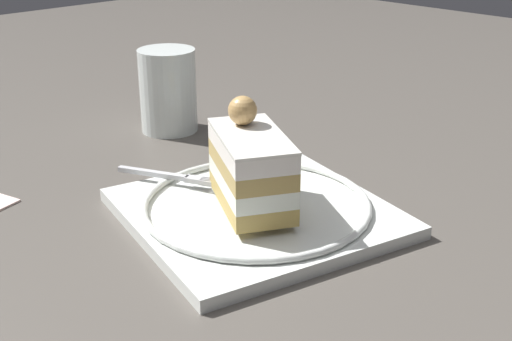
% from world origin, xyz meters
% --- Properties ---
extents(ground_plane, '(2.40, 2.40, 0.00)m').
position_xyz_m(ground_plane, '(0.00, 0.00, 0.00)').
color(ground_plane, '#514C45').
extents(dessert_plate, '(0.27, 0.27, 0.02)m').
position_xyz_m(dessert_plate, '(-0.03, 0.02, 0.01)').
color(dessert_plate, white).
rests_on(dessert_plate, ground_plane).
extents(cake_slice, '(0.10, 0.12, 0.09)m').
position_xyz_m(cake_slice, '(-0.02, 0.02, 0.05)').
color(cake_slice, tan).
rests_on(cake_slice, dessert_plate).
extents(fork, '(0.06, 0.11, 0.00)m').
position_xyz_m(fork, '(-0.01, -0.07, 0.02)').
color(fork, silver).
rests_on(fork, dessert_plate).
extents(drink_glass_near, '(0.07, 0.07, 0.10)m').
position_xyz_m(drink_glass_near, '(-0.12, -0.23, 0.05)').
color(drink_glass_near, white).
rests_on(drink_glass_near, ground_plane).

